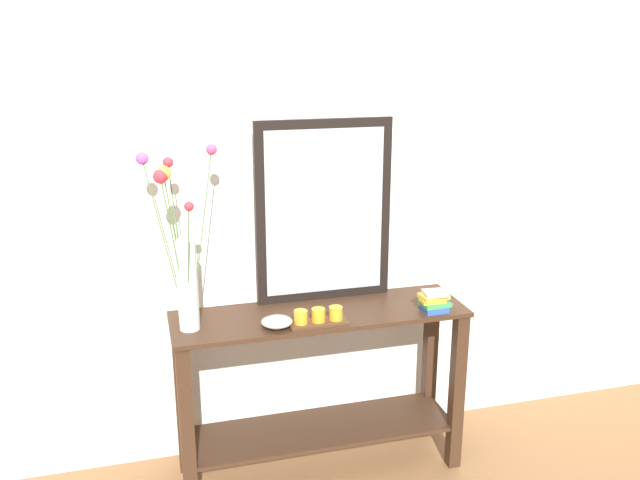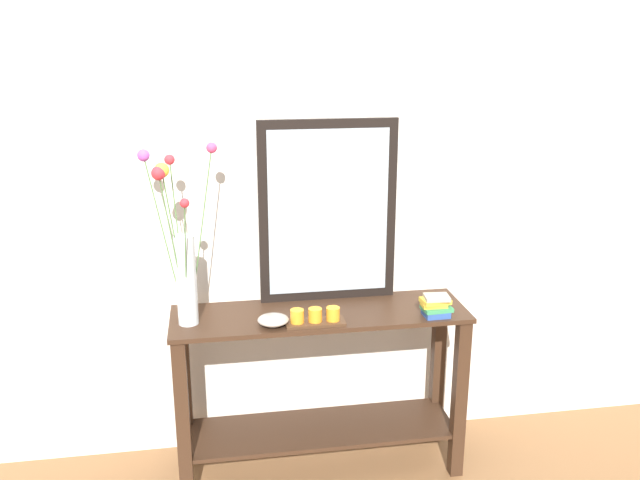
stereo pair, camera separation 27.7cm
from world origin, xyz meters
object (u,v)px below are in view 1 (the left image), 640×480
(decorative_bowl, at_px, (277,322))
(book_stack, at_px, (434,301))
(candle_tray, at_px, (318,318))
(mirror_leaning, at_px, (324,212))
(console_table, at_px, (320,376))
(tall_vase_left, at_px, (183,262))

(decorative_bowl, xyz_separation_m, book_stack, (0.68, -0.01, 0.02))
(candle_tray, distance_m, decorative_bowl, 0.17)
(mirror_leaning, xyz_separation_m, candle_tray, (-0.10, -0.27, -0.37))
(mirror_leaning, height_order, candle_tray, mirror_leaning)
(decorative_bowl, relative_size, book_stack, 0.97)
(console_table, bearing_deg, mirror_leaning, 68.47)
(console_table, distance_m, book_stack, 0.60)
(mirror_leaning, height_order, decorative_bowl, mirror_leaning)
(console_table, relative_size, book_stack, 9.62)
(console_table, distance_m, tall_vase_left, 0.81)
(console_table, xyz_separation_m, mirror_leaning, (0.06, 0.15, 0.70))
(mirror_leaning, xyz_separation_m, decorative_bowl, (-0.27, -0.26, -0.37))
(decorative_bowl, bearing_deg, tall_vase_left, 166.88)
(tall_vase_left, height_order, decorative_bowl, tall_vase_left)
(decorative_bowl, height_order, book_stack, book_stack)
(mirror_leaning, height_order, tall_vase_left, mirror_leaning)
(console_table, bearing_deg, decorative_bowl, -152.45)
(decorative_bowl, bearing_deg, mirror_leaning, 44.08)
(console_table, relative_size, mirror_leaning, 1.58)
(candle_tray, xyz_separation_m, book_stack, (0.51, -0.00, 0.02))
(mirror_leaning, distance_m, book_stack, 0.61)
(tall_vase_left, height_order, book_stack, tall_vase_left)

